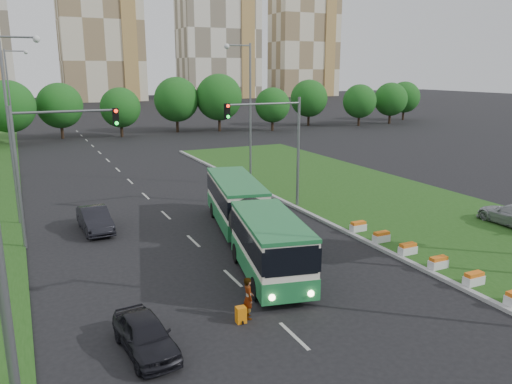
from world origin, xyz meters
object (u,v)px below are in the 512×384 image
articulated_bus (246,219)px  pedestrian (248,298)px  shopping_trolley (241,315)px  car_left_far (95,219)px  traffic_mast_left (47,153)px  traffic_mast_median (279,136)px  car_left_near (145,335)px

articulated_bus → pedestrian: articulated_bus is taller
pedestrian → shopping_trolley: (-0.43, -0.23, -0.55)m
articulated_bus → shopping_trolley: 8.94m
articulated_bus → car_left_far: 10.01m
traffic_mast_left → traffic_mast_median: bearing=3.8°
car_left_far → shopping_trolley: (3.53, -14.65, -0.42)m
traffic_mast_left → pedestrian: bearing=-63.7°
articulated_bus → car_left_near: bearing=-120.4°
shopping_trolley → pedestrian: bearing=30.4°
car_left_near → pedestrian: bearing=3.7°
articulated_bus → shopping_trolley: bearing=-103.5°
traffic_mast_median → shopping_trolley: 17.62m
traffic_mast_left → car_left_near: size_ratio=2.03×
traffic_mast_left → shopping_trolley: (5.97, -13.18, -5.01)m
articulated_bus → car_left_near: articulated_bus is taller
traffic_mast_median → shopping_trolley: bearing=-122.9°
pedestrian → articulated_bus: bearing=-13.3°
traffic_mast_median → car_left_near: size_ratio=2.03×
articulated_bus → car_left_far: (-7.39, 6.69, -0.90)m
car_left_near → car_left_far: size_ratio=0.86×
pedestrian → shopping_trolley: bearing=128.4°
traffic_mast_left → car_left_near: 14.57m
shopping_trolley → car_left_near: bearing=-170.6°
articulated_bus → car_left_far: size_ratio=3.60×
car_left_near → shopping_trolley: car_left_near is taller
traffic_mast_left → car_left_near: (2.03, -13.65, -4.68)m
car_left_near → shopping_trolley: size_ratio=5.81×
car_left_near → car_left_far: car_left_far is taller
car_left_far → shopping_trolley: car_left_far is taller
traffic_mast_left → shopping_trolley: 15.31m
traffic_mast_left → articulated_bus: traffic_mast_left is taller
pedestrian → car_left_far: bearing=26.0°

